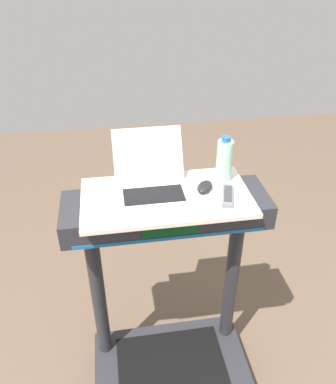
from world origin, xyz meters
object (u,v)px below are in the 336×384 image
computer_mouse (205,187)px  water_bottle (224,160)px  laptop (152,181)px  tv_remote (228,196)px

computer_mouse → water_bottle: (0.10, 0.07, 0.08)m
laptop → computer_mouse: laptop is taller
computer_mouse → tv_remote: computer_mouse is taller
computer_mouse → laptop: bearing=-156.5°
laptop → water_bottle: laptop is taller
computer_mouse → tv_remote: 0.11m
computer_mouse → water_bottle: water_bottle is taller
laptop → tv_remote: (0.31, -0.11, -0.03)m
laptop → computer_mouse: 0.23m
laptop → computer_mouse: size_ratio=3.44×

